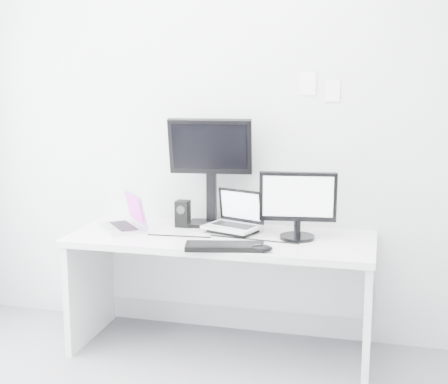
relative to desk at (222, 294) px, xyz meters
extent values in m
plane|color=silver|center=(0.00, 0.35, 0.99)|extent=(3.60, 0.00, 3.60)
cube|color=silver|center=(0.00, 0.00, 0.00)|extent=(1.80, 0.70, 0.73)
cube|color=silver|center=(-0.64, 0.00, 0.49)|extent=(0.39, 0.40, 0.24)
cube|color=black|center=(-0.29, 0.16, 0.45)|extent=(0.11, 0.11, 0.17)
cube|color=#BBBCC2|center=(0.04, 0.09, 0.50)|extent=(0.38, 0.34, 0.26)
cube|color=black|center=(-0.13, 0.23, 0.72)|extent=(0.53, 0.25, 0.70)
cube|color=black|center=(0.45, 0.04, 0.57)|extent=(0.47, 0.26, 0.41)
cube|color=black|center=(0.09, -0.27, 0.38)|extent=(0.46, 0.24, 0.03)
ellipsoid|color=black|center=(0.30, -0.28, 0.39)|extent=(0.12, 0.08, 0.04)
cube|color=white|center=(0.45, 0.34, 1.26)|extent=(0.10, 0.00, 0.14)
cube|color=white|center=(0.60, 0.34, 1.22)|extent=(0.09, 0.00, 0.13)
camera|label=1|loc=(0.90, -3.52, 1.32)|focal=50.50mm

